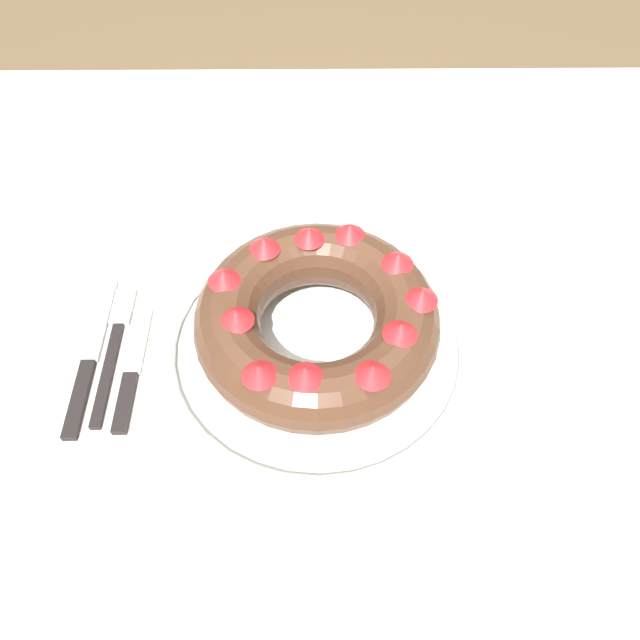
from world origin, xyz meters
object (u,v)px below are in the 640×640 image
at_px(serving_dish, 320,345).
at_px(serving_knife, 87,365).
at_px(bundt_cake, 320,319).
at_px(cake_knife, 130,376).
at_px(fork, 114,343).
at_px(napkin, 562,352).

xyz_separation_m(serving_dish, serving_knife, (-0.26, -0.02, -0.01)).
relative_size(bundt_cake, cake_knife, 1.63).
bearing_deg(serving_knife, bundt_cake, 5.78).
xyz_separation_m(serving_dish, cake_knife, (-0.21, -0.03, -0.01)).
bearing_deg(fork, serving_dish, -6.05).
height_order(serving_dish, cake_knife, serving_dish).
xyz_separation_m(fork, napkin, (0.52, -0.02, -0.00)).
xyz_separation_m(serving_knife, cake_knife, (0.05, -0.02, 0.00)).
relative_size(serving_dish, bundt_cake, 1.29).
height_order(cake_knife, napkin, cake_knife).
bearing_deg(serving_knife, serving_dish, 5.79).
height_order(fork, serving_knife, serving_knife).
distance_m(bundt_cake, fork, 0.25).
distance_m(serving_dish, fork, 0.24).
bearing_deg(napkin, serving_dish, 179.05).
relative_size(fork, serving_knife, 0.87).
bearing_deg(serving_knife, cake_knife, -15.60).
height_order(serving_dish, fork, serving_dish).
distance_m(serving_dish, serving_knife, 0.26).
distance_m(fork, cake_knife, 0.05).
relative_size(bundt_cake, fork, 1.41).
distance_m(cake_knife, napkin, 0.49).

